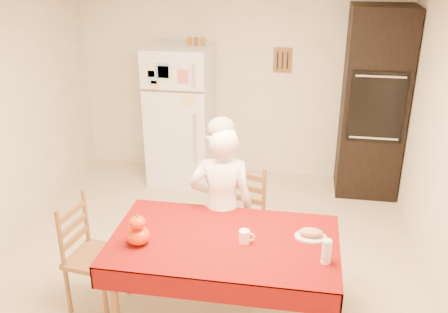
% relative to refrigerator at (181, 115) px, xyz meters
% --- Properties ---
extents(floor, '(4.50, 4.50, 0.00)m').
position_rel_refrigerator_xyz_m(floor, '(0.65, -1.88, -0.85)').
color(floor, '#C7B290').
rests_on(floor, ground).
extents(room_shell, '(4.02, 4.52, 2.51)m').
position_rel_refrigerator_xyz_m(room_shell, '(0.65, -1.88, 0.77)').
color(room_shell, '#EEE6C8').
rests_on(room_shell, ground).
extents(refrigerator, '(0.75, 0.74, 1.70)m').
position_rel_refrigerator_xyz_m(refrigerator, '(0.00, 0.00, 0.00)').
color(refrigerator, white).
rests_on(refrigerator, floor).
extents(oven_cabinet, '(0.70, 0.62, 2.20)m').
position_rel_refrigerator_xyz_m(oven_cabinet, '(2.28, 0.05, 0.25)').
color(oven_cabinet, black).
rests_on(oven_cabinet, floor).
extents(dining_table, '(1.70, 1.00, 0.76)m').
position_rel_refrigerator_xyz_m(dining_table, '(0.98, -2.54, -0.16)').
color(dining_table, brown).
rests_on(dining_table, floor).
extents(chair_far, '(0.52, 0.51, 0.95)m').
position_rel_refrigerator_xyz_m(chair_far, '(0.99, -1.68, -0.34)').
color(chair_far, brown).
rests_on(chair_far, floor).
extents(chair_left, '(0.45, 0.47, 0.95)m').
position_rel_refrigerator_xyz_m(chair_left, '(-0.15, -2.50, -0.34)').
color(chair_left, brown).
rests_on(chair_left, floor).
extents(seated_woman, '(0.59, 0.44, 1.49)m').
position_rel_refrigerator_xyz_m(seated_woman, '(0.87, -2.04, -0.11)').
color(seated_woman, white).
rests_on(seated_woman, floor).
extents(coffee_mug, '(0.08, 0.08, 0.10)m').
position_rel_refrigerator_xyz_m(coffee_mug, '(1.13, -2.56, -0.04)').
color(coffee_mug, white).
rests_on(coffee_mug, dining_table).
extents(pumpkin_lower, '(0.17, 0.17, 0.13)m').
position_rel_refrigerator_xyz_m(pumpkin_lower, '(0.37, -2.70, -0.02)').
color(pumpkin_lower, red).
rests_on(pumpkin_lower, dining_table).
extents(pumpkin_upper, '(0.12, 0.12, 0.09)m').
position_rel_refrigerator_xyz_m(pumpkin_upper, '(0.37, -2.70, 0.09)').
color(pumpkin_upper, '#EC3B05').
rests_on(pumpkin_upper, pumpkin_lower).
extents(wine_glass, '(0.07, 0.07, 0.18)m').
position_rel_refrigerator_xyz_m(wine_glass, '(1.72, -2.71, -0.00)').
color(wine_glass, silver).
rests_on(wine_glass, dining_table).
extents(bread_plate, '(0.24, 0.24, 0.02)m').
position_rel_refrigerator_xyz_m(bread_plate, '(1.61, -2.42, -0.08)').
color(bread_plate, silver).
rests_on(bread_plate, dining_table).
extents(bread_loaf, '(0.18, 0.10, 0.06)m').
position_rel_refrigerator_xyz_m(bread_loaf, '(1.61, -2.42, -0.04)').
color(bread_loaf, '#98764A').
rests_on(bread_loaf, bread_plate).
extents(spice_jar_left, '(0.05, 0.05, 0.10)m').
position_rel_refrigerator_xyz_m(spice_jar_left, '(0.13, 0.05, 0.90)').
color(spice_jar_left, '#8E5719').
rests_on(spice_jar_left, refrigerator).
extents(spice_jar_mid, '(0.05, 0.05, 0.10)m').
position_rel_refrigerator_xyz_m(spice_jar_mid, '(0.20, 0.05, 0.90)').
color(spice_jar_mid, brown).
rests_on(spice_jar_mid, refrigerator).
extents(spice_jar_right, '(0.05, 0.05, 0.10)m').
position_rel_refrigerator_xyz_m(spice_jar_right, '(0.28, 0.05, 0.90)').
color(spice_jar_right, '#96611B').
rests_on(spice_jar_right, refrigerator).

